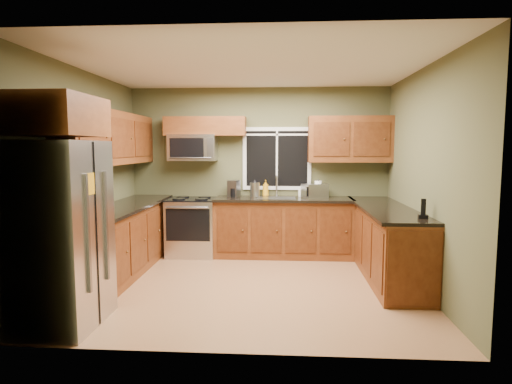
# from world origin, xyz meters

# --- Properties ---
(floor) EXTENTS (4.20, 4.20, 0.00)m
(floor) POSITION_xyz_m (0.00, 0.00, 0.00)
(floor) COLOR #946641
(floor) RESTS_ON ground
(ceiling) EXTENTS (4.20, 4.20, 0.00)m
(ceiling) POSITION_xyz_m (0.00, 0.00, 2.70)
(ceiling) COLOR white
(ceiling) RESTS_ON back_wall
(back_wall) EXTENTS (4.20, 0.00, 4.20)m
(back_wall) POSITION_xyz_m (0.00, 1.80, 1.35)
(back_wall) COLOR #4F5132
(back_wall) RESTS_ON ground
(front_wall) EXTENTS (4.20, 0.00, 4.20)m
(front_wall) POSITION_xyz_m (0.00, -1.80, 1.35)
(front_wall) COLOR #4F5132
(front_wall) RESTS_ON ground
(left_wall) EXTENTS (0.00, 3.60, 3.60)m
(left_wall) POSITION_xyz_m (-2.10, 0.00, 1.35)
(left_wall) COLOR #4F5132
(left_wall) RESTS_ON ground
(right_wall) EXTENTS (0.00, 3.60, 3.60)m
(right_wall) POSITION_xyz_m (2.10, 0.00, 1.35)
(right_wall) COLOR #4F5132
(right_wall) RESTS_ON ground
(window) EXTENTS (1.12, 0.03, 1.02)m
(window) POSITION_xyz_m (0.30, 1.78, 1.55)
(window) COLOR white
(window) RESTS_ON back_wall
(base_cabinets_left) EXTENTS (0.60, 2.65, 0.90)m
(base_cabinets_left) POSITION_xyz_m (-1.80, 0.48, 0.45)
(base_cabinets_left) COLOR #633014
(base_cabinets_left) RESTS_ON ground
(countertop_left) EXTENTS (0.65, 2.65, 0.04)m
(countertop_left) POSITION_xyz_m (-1.78, 0.48, 0.92)
(countertop_left) COLOR black
(countertop_left) RESTS_ON base_cabinets_left
(base_cabinets_back) EXTENTS (2.17, 0.60, 0.90)m
(base_cabinets_back) POSITION_xyz_m (0.42, 1.50, 0.45)
(base_cabinets_back) COLOR #633014
(base_cabinets_back) RESTS_ON ground
(countertop_back) EXTENTS (2.17, 0.65, 0.04)m
(countertop_back) POSITION_xyz_m (0.42, 1.48, 0.92)
(countertop_back) COLOR black
(countertop_back) RESTS_ON base_cabinets_back
(base_cabinets_peninsula) EXTENTS (0.60, 2.52, 0.90)m
(base_cabinets_peninsula) POSITION_xyz_m (1.80, 0.54, 0.45)
(base_cabinets_peninsula) COLOR #633014
(base_cabinets_peninsula) RESTS_ON ground
(countertop_peninsula) EXTENTS (0.65, 2.50, 0.04)m
(countertop_peninsula) POSITION_xyz_m (1.78, 0.55, 0.92)
(countertop_peninsula) COLOR black
(countertop_peninsula) RESTS_ON base_cabinets_peninsula
(upper_cabinets_left) EXTENTS (0.33, 2.65, 0.72)m
(upper_cabinets_left) POSITION_xyz_m (-1.94, 0.48, 1.86)
(upper_cabinets_left) COLOR #633014
(upper_cabinets_left) RESTS_ON left_wall
(upper_cabinets_back_left) EXTENTS (1.30, 0.33, 0.30)m
(upper_cabinets_back_left) POSITION_xyz_m (-0.85, 1.64, 2.07)
(upper_cabinets_back_left) COLOR #633014
(upper_cabinets_back_left) RESTS_ON back_wall
(upper_cabinets_back_right) EXTENTS (1.30, 0.33, 0.72)m
(upper_cabinets_back_right) POSITION_xyz_m (1.45, 1.64, 1.86)
(upper_cabinets_back_right) COLOR #633014
(upper_cabinets_back_right) RESTS_ON back_wall
(upper_cabinet_over_fridge) EXTENTS (0.72, 0.90, 0.38)m
(upper_cabinet_over_fridge) POSITION_xyz_m (-1.74, -1.30, 2.03)
(upper_cabinet_over_fridge) COLOR #633014
(upper_cabinet_over_fridge) RESTS_ON left_wall
(refrigerator) EXTENTS (0.74, 0.90, 1.80)m
(refrigerator) POSITION_xyz_m (-1.74, -1.30, 0.90)
(refrigerator) COLOR #B7B7BC
(refrigerator) RESTS_ON ground
(range) EXTENTS (0.76, 0.69, 0.94)m
(range) POSITION_xyz_m (-1.05, 1.47, 0.47)
(range) COLOR #B7B7BC
(range) RESTS_ON ground
(microwave) EXTENTS (0.76, 0.41, 0.42)m
(microwave) POSITION_xyz_m (-1.05, 1.61, 1.73)
(microwave) COLOR #B7B7BC
(microwave) RESTS_ON back_wall
(sink) EXTENTS (0.60, 0.42, 0.36)m
(sink) POSITION_xyz_m (0.30, 1.49, 0.95)
(sink) COLOR slate
(sink) RESTS_ON countertop_back
(toaster_oven) EXTENTS (0.44, 0.40, 0.22)m
(toaster_oven) POSITION_xyz_m (0.91, 1.56, 1.05)
(toaster_oven) COLOR #B7B7BC
(toaster_oven) RESTS_ON countertop_back
(coffee_maker) EXTENTS (0.20, 0.24, 0.27)m
(coffee_maker) POSITION_xyz_m (-0.39, 1.61, 1.06)
(coffee_maker) COLOR slate
(coffee_maker) RESTS_ON countertop_back
(kettle) EXTENTS (0.18, 0.18, 0.28)m
(kettle) POSITION_xyz_m (-0.05, 1.62, 1.07)
(kettle) COLOR #B7B7BC
(kettle) RESTS_ON countertop_back
(paper_towel_roll) EXTENTS (0.14, 0.14, 0.29)m
(paper_towel_roll) POSITION_xyz_m (0.96, 1.58, 1.07)
(paper_towel_roll) COLOR white
(paper_towel_roll) RESTS_ON countertop_back
(soap_bottle_a) EXTENTS (0.12, 0.12, 0.27)m
(soap_bottle_a) POSITION_xyz_m (0.12, 1.70, 1.07)
(soap_bottle_a) COLOR orange
(soap_bottle_a) RESTS_ON countertop_back
(soap_bottle_b) EXTENTS (0.10, 0.10, 0.18)m
(soap_bottle_b) POSITION_xyz_m (0.70, 1.70, 1.03)
(soap_bottle_b) COLOR white
(soap_bottle_b) RESTS_ON countertop_back
(cordless_phone) EXTENTS (0.12, 0.12, 0.22)m
(cordless_phone) POSITION_xyz_m (1.98, -0.37, 1.01)
(cordless_phone) COLOR black
(cordless_phone) RESTS_ON countertop_peninsula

